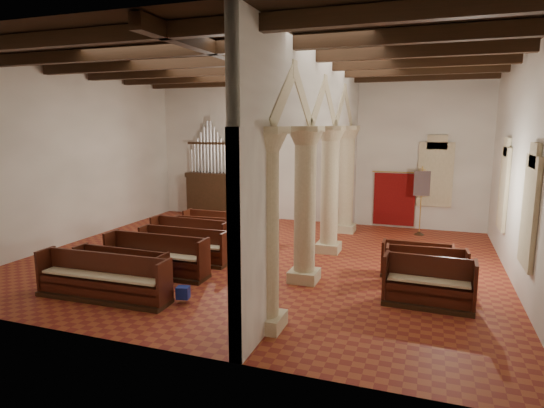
{
  "coord_description": "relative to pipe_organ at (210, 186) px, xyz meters",
  "views": [
    {
      "loc": [
        4.82,
        -12.69,
        4.1
      ],
      "look_at": [
        0.19,
        0.5,
        1.66
      ],
      "focal_mm": 30.0,
      "sensor_mm": 36.0,
      "label": 1
    }
  ],
  "objects": [
    {
      "name": "floor",
      "position": [
        4.5,
        -5.5,
        -1.37
      ],
      "size": [
        14.0,
        14.0,
        0.0
      ],
      "primitive_type": "plane",
      "color": "#953E20",
      "rests_on": "ground"
    },
    {
      "name": "ceiling",
      "position": [
        4.5,
        -5.5,
        4.63
      ],
      "size": [
        14.0,
        14.0,
        0.0
      ],
      "primitive_type": "plane",
      "rotation": [
        3.14,
        0.0,
        0.0
      ],
      "color": "black",
      "rests_on": "wall_back"
    },
    {
      "name": "wall_back",
      "position": [
        4.5,
        0.5,
        1.63
      ],
      "size": [
        14.0,
        0.02,
        6.0
      ],
      "primitive_type": "cube",
      "color": "white",
      "rests_on": "floor"
    },
    {
      "name": "wall_front",
      "position": [
        4.5,
        -11.5,
        1.63
      ],
      "size": [
        14.0,
        0.02,
        6.0
      ],
      "primitive_type": "cube",
      "color": "white",
      "rests_on": "floor"
    },
    {
      "name": "wall_left",
      "position": [
        -2.5,
        -5.5,
        1.63
      ],
      "size": [
        0.02,
        12.0,
        6.0
      ],
      "primitive_type": "cube",
      "color": "white",
      "rests_on": "floor"
    },
    {
      "name": "wall_right",
      "position": [
        11.5,
        -5.5,
        1.63
      ],
      "size": [
        0.02,
        12.0,
        6.0
      ],
      "primitive_type": "cube",
      "color": "white",
      "rests_on": "floor"
    },
    {
      "name": "ceiling_beams",
      "position": [
        4.5,
        -5.5,
        4.45
      ],
      "size": [
        13.8,
        11.8,
        0.3
      ],
      "primitive_type": null,
      "color": "#321B0F",
      "rests_on": "wall_back"
    },
    {
      "name": "arcade",
      "position": [
        6.3,
        -5.5,
        2.19
      ],
      "size": [
        0.9,
        11.9,
        6.0
      ],
      "color": "beige",
      "rests_on": "floor"
    },
    {
      "name": "window_right_a",
      "position": [
        11.48,
        -7.0,
        0.83
      ],
      "size": [
        0.03,
        1.0,
        2.2
      ],
      "primitive_type": "cube",
      "color": "#3A8362",
      "rests_on": "wall_right"
    },
    {
      "name": "window_right_b",
      "position": [
        11.48,
        -3.0,
        0.83
      ],
      "size": [
        0.03,
        1.0,
        2.2
      ],
      "primitive_type": "cube",
      "color": "#3A8362",
      "rests_on": "wall_right"
    },
    {
      "name": "window_back",
      "position": [
        9.5,
        0.48,
        0.83
      ],
      "size": [
        1.0,
        0.03,
        2.2
      ],
      "primitive_type": "cube",
      "color": "#3A8362",
      "rests_on": "wall_back"
    },
    {
      "name": "pipe_organ",
      "position": [
        0.0,
        0.0,
        0.0
      ],
      "size": [
        2.1,
        0.85,
        4.4
      ],
      "color": "#321B0F",
      "rests_on": "floor"
    },
    {
      "name": "lectern",
      "position": [
        1.21,
        -0.01,
        -0.88
      ],
      "size": [
        0.49,
        0.5,
        1.19
      ],
      "rotation": [
        0.0,
        0.0,
        -0.03
      ],
      "color": "#3E2613",
      "rests_on": "floor"
    },
    {
      "name": "dossal_curtain",
      "position": [
        8.0,
        0.42,
        -0.21
      ],
      "size": [
        1.8,
        0.07,
        2.17
      ],
      "color": "maroon",
      "rests_on": "floor"
    },
    {
      "name": "processional_banner",
      "position": [
        9.04,
        -0.56,
        -0.54
      ],
      "size": [
        0.59,
        0.75,
        2.61
      ],
      "rotation": [
        0.0,
        0.0,
        0.24
      ],
      "color": "#321B0F",
      "rests_on": "floor"
    },
    {
      "name": "hymnal_box_a",
      "position": [
        4.03,
        -9.38,
        -1.13
      ],
      "size": [
        0.33,
        0.29,
        0.29
      ],
      "primitive_type": "cube",
      "rotation": [
        0.0,
        0.0,
        0.21
      ],
      "color": "navy",
      "rests_on": "floor"
    },
    {
      "name": "hymnal_box_b",
      "position": [
        2.92,
        -8.51,
        -1.11
      ],
      "size": [
        0.41,
        0.38,
        0.33
      ],
      "primitive_type": "cube",
      "rotation": [
        0.0,
        0.0,
        0.41
      ],
      "color": "navy",
      "rests_on": "floor"
    },
    {
      "name": "hymnal_box_c",
      "position": [
        3.46,
        -6.55,
        -1.13
      ],
      "size": [
        0.34,
        0.31,
        0.28
      ],
      "primitive_type": "cube",
      "rotation": [
        0.0,
        0.0,
        -0.38
      ],
      "color": "navy",
      "rests_on": "floor"
    },
    {
      "name": "tube_heater_a",
      "position": [
        3.15,
        -9.56,
        -1.21
      ],
      "size": [
        1.11,
        0.45,
        0.11
      ],
      "primitive_type": "cylinder",
      "rotation": [
        0.0,
        1.57,
        -0.31
      ],
      "color": "white",
      "rests_on": "floor"
    },
    {
      "name": "tube_heater_b",
      "position": [
        1.22,
        -8.25,
        -1.21
      ],
      "size": [
        0.96,
        0.36,
        0.1
      ],
      "primitive_type": "cylinder",
      "rotation": [
        0.0,
        1.57,
        -0.28
      ],
      "color": "silver",
      "rests_on": "floor"
    },
    {
      "name": "nave_pew_0",
      "position": [
        2.13,
        -9.82,
        -1.01
      ],
      "size": [
        3.42,
        0.81,
        1.09
      ],
      "rotation": [
        0.0,
        0.0,
        0.02
      ],
      "color": "#321B0F",
      "rests_on": "floor"
    },
    {
      "name": "nave_pew_1",
      "position": [
        1.91,
        -8.86,
        -1.06
      ],
      "size": [
        2.66,
        0.68,
        0.95
      ],
      "rotation": [
        0.0,
        0.0,
        -0.02
      ],
      "color": "#321B0F",
      "rests_on": "floor"
    },
    {
      "name": "nave_pew_2",
      "position": [
        2.33,
        -7.89,
        -1.0
      ],
      "size": [
        3.0,
        0.76,
        1.12
      ],
      "rotation": [
        0.0,
        0.0,
        0.0
      ],
      "color": "#321B0F",
      "rests_on": "floor"
    },
    {
      "name": "nave_pew_3",
      "position": [
        1.98,
        -7.46,
        -1.05
      ],
      "size": [
        3.1,
        0.73,
        0.98
      ],
      "rotation": [
        0.0,
        0.0,
        -0.03
      ],
      "color": "#321B0F",
      "rests_on": "floor"
    },
    {
      "name": "nave_pew_4",
      "position": [
        2.42,
        -6.57,
        -1.03
      ],
      "size": [
        2.81,
        0.73,
        1.03
      ],
      "rotation": [
        0.0,
        0.0,
        0.01
      ],
      "color": "#321B0F",
      "rests_on": "floor"
    },
    {
      "name": "nave_pew_5",
      "position": [
        1.91,
        -5.28,
        -1.03
      ],
      "size": [
        2.82,
        0.83,
        1.04
      ],
      "rotation": [
        0.0,
        0.0,
        -0.05
      ],
      "color": "#321B0F",
      "rests_on": "floor"
    },
    {
      "name": "nave_pew_6",
      "position": [
        2.38,
        -4.6,
        -1.05
      ],
      "size": [
        2.85,
        0.79,
        0.96
      ],
      "rotation": [
        0.0,
        0.0,
        0.05
      ],
      "color": "#321B0F",
      "rests_on": "floor"
    },
    {
      "name": "nave_pew_7",
      "position": [
        2.48,
        -3.86,
        -1.03
      ],
      "size": [
        3.12,
        0.82,
        1.03
      ],
      "rotation": [
        0.0,
        0.0,
        -0.04
      ],
      "color": "#321B0F",
      "rests_on": "floor"
    },
    {
      "name": "aisle_pew_0",
      "position": [
        9.42,
        -7.7,
        -0.98
      ],
      "size": [
        2.02,
        0.83,
        1.14
      ],
      "rotation": [
        0.0,
        0.0,
        -0.03
      ],
      "color": "#321B0F",
      "rests_on": "floor"
    },
    {
      "name": "aisle_pew_1",
      "position": [
        9.34,
        -6.33,
        -1.03
      ],
      "size": [
        2.05,
        0.79,
        1.0
      ],
      "rotation": [
        0.0,
        0.0,
        0.06
      ],
      "color": "#321B0F",
      "rests_on": "floor"
    },
    {
      "name": "aisle_pew_2",
      "position": [
        9.11,
        -5.7,
        -1.05
      ],
      "size": [
        1.86,
        0.64,
        0.96
      ],
      "rotation": [
        0.0,
        0.0,
        -0.0
      ],
      "color": "#321B0F",
      "rests_on": "floor"
    }
  ]
}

